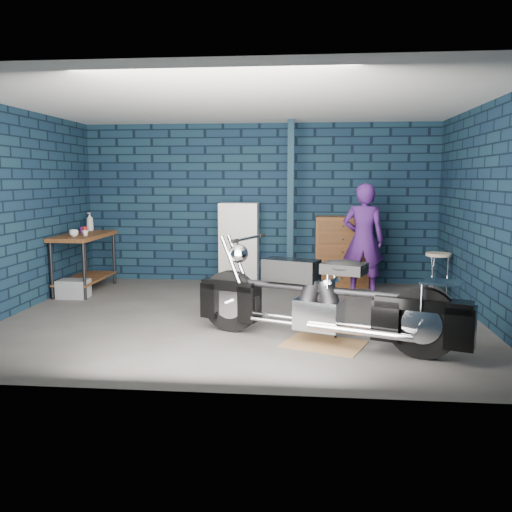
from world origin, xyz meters
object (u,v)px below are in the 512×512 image
(workbench, at_px, (85,263))
(tool_chest, at_px, (342,251))
(storage_bin, at_px, (73,289))
(person, at_px, (363,240))
(shop_stool, at_px, (437,275))
(motorcycle, at_px, (325,293))
(locker, at_px, (239,244))

(workbench, xyz_separation_m, tool_chest, (4.08, 0.82, 0.12))
(storage_bin, bearing_deg, person, 8.08)
(shop_stool, bearing_deg, person, 176.20)
(person, bearing_deg, storage_bin, 16.22)
(tool_chest, bearing_deg, workbench, -168.61)
(workbench, distance_m, shop_stool, 5.46)
(motorcycle, xyz_separation_m, tool_chest, (0.37, 3.29, 0.01))
(motorcycle, bearing_deg, person, 96.91)
(workbench, height_order, shop_stool, workbench)
(storage_bin, bearing_deg, shop_stool, 5.69)
(motorcycle, relative_size, shop_stool, 3.80)
(workbench, xyz_separation_m, shop_stool, (5.46, 0.04, -0.12))
(locker, bearing_deg, person, -19.53)
(person, distance_m, tool_chest, 0.81)
(motorcycle, distance_m, person, 2.68)
(motorcycle, height_order, storage_bin, motorcycle)
(shop_stool, bearing_deg, locker, 165.86)
(workbench, distance_m, storage_bin, 0.59)
(tool_chest, bearing_deg, motorcycle, -96.47)
(locker, distance_m, tool_chest, 1.72)
(shop_stool, bearing_deg, motorcycle, -124.97)
(person, bearing_deg, locker, -11.38)
(motorcycle, xyz_separation_m, person, (0.65, 2.58, 0.29))
(person, height_order, tool_chest, person)
(workbench, relative_size, locker, 1.02)
(storage_bin, xyz_separation_m, tool_chest, (4.06, 1.32, 0.44))
(shop_stool, bearing_deg, workbench, -179.56)
(person, xyz_separation_m, shop_stool, (1.10, -0.07, -0.52))
(workbench, height_order, motorcycle, motorcycle)
(motorcycle, bearing_deg, locker, 133.22)
(workbench, distance_m, person, 4.38)
(workbench, bearing_deg, tool_chest, 11.39)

